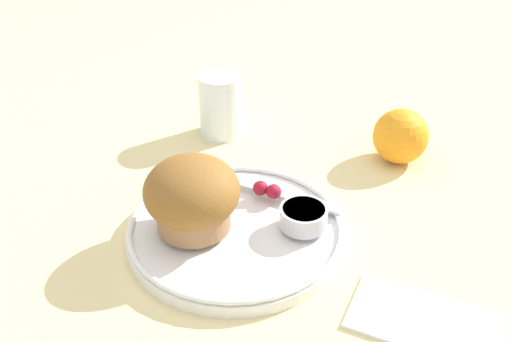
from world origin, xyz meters
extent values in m
plane|color=beige|center=(0.00, 0.00, 0.00)|extent=(3.00, 3.00, 0.00)
cylinder|color=white|center=(-0.01, -0.02, 0.01)|extent=(0.23, 0.23, 0.01)
torus|color=white|center=(-0.01, -0.02, 0.02)|extent=(0.23, 0.23, 0.01)
cylinder|color=#9E7047|center=(-0.05, -0.04, 0.04)|extent=(0.08, 0.08, 0.04)
ellipsoid|color=brown|center=(-0.05, -0.04, 0.06)|extent=(0.10, 0.10, 0.07)
cylinder|color=silver|center=(0.05, 0.01, 0.03)|extent=(0.05, 0.05, 0.02)
cylinder|color=silver|center=(0.05, 0.01, 0.04)|extent=(0.04, 0.04, 0.00)
sphere|color=maroon|center=(-0.01, 0.04, 0.03)|extent=(0.02, 0.02, 0.02)
sphere|color=maroon|center=(0.01, 0.04, 0.03)|extent=(0.02, 0.02, 0.02)
cube|color=#B7B7BC|center=(-0.01, 0.05, 0.02)|extent=(0.18, 0.02, 0.00)
sphere|color=orange|center=(0.11, 0.21, 0.04)|extent=(0.07, 0.07, 0.07)
cylinder|color=silver|center=(-0.13, 0.18, 0.04)|extent=(0.06, 0.06, 0.09)
cube|color=white|center=(0.20, -0.06, 0.00)|extent=(0.13, 0.07, 0.01)
camera|label=1|loc=(0.21, -0.44, 0.39)|focal=40.00mm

